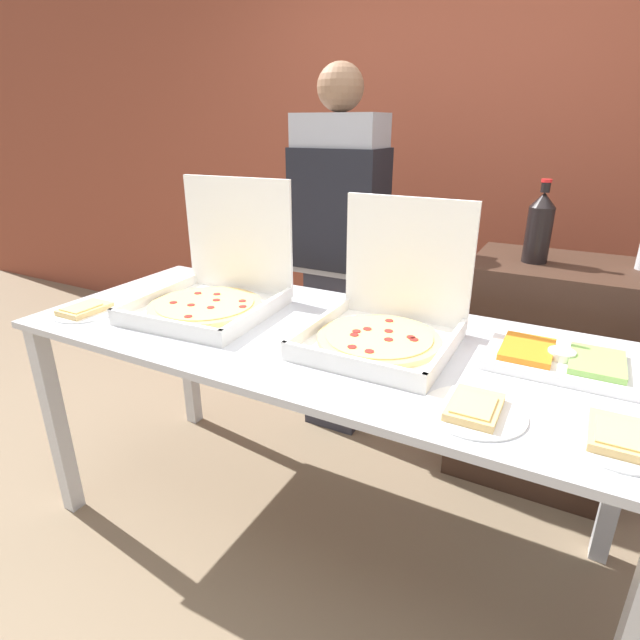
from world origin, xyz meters
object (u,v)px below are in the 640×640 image
(paper_plate_front_left, at_px, (474,409))
(person_server_vest, at_px, (338,241))
(veggie_tray, at_px, (560,361))
(pizza_box_far_left, at_px, (386,319))
(soda_bottle, at_px, (539,227))
(paper_plate_front_center, at_px, (85,310))
(pizza_box_far_right, at_px, (214,287))
(paper_plate_front_right, at_px, (617,437))

(paper_plate_front_left, relative_size, person_server_vest, 0.14)
(person_server_vest, bearing_deg, veggie_tray, 148.38)
(pizza_box_far_left, distance_m, veggie_tray, 0.53)
(paper_plate_front_left, relative_size, soda_bottle, 0.77)
(paper_plate_front_center, distance_m, soda_bottle, 1.80)
(pizza_box_far_left, distance_m, soda_bottle, 0.85)
(pizza_box_far_right, distance_m, paper_plate_front_left, 1.09)
(pizza_box_far_left, xyz_separation_m, veggie_tray, (0.52, 0.06, -0.06))
(pizza_box_far_right, bearing_deg, person_server_vest, 72.27)
(pizza_box_far_right, xyz_separation_m, paper_plate_front_left, (1.05, -0.29, -0.07))
(soda_bottle, bearing_deg, pizza_box_far_left, -115.03)
(pizza_box_far_left, height_order, paper_plate_front_right, pizza_box_far_left)
(veggie_tray, bearing_deg, soda_bottle, 103.61)
(paper_plate_front_center, bearing_deg, paper_plate_front_right, 0.56)
(paper_plate_front_right, relative_size, paper_plate_front_center, 1.11)
(pizza_box_far_right, distance_m, person_server_vest, 0.74)
(paper_plate_front_center, bearing_deg, paper_plate_front_left, -0.56)
(paper_plate_front_left, xyz_separation_m, paper_plate_front_center, (-1.44, 0.01, 0.00))
(veggie_tray, bearing_deg, paper_plate_front_left, -114.33)
(veggie_tray, distance_m, soda_bottle, 0.75)
(pizza_box_far_left, xyz_separation_m, paper_plate_front_center, (-1.09, -0.29, -0.07))
(paper_plate_front_right, xyz_separation_m, soda_bottle, (-0.31, 1.03, 0.27))
(paper_plate_front_center, bearing_deg, veggie_tray, 12.38)
(paper_plate_front_right, distance_m, veggie_tray, 0.37)
(pizza_box_far_right, bearing_deg, veggie_tray, -0.32)
(pizza_box_far_right, bearing_deg, pizza_box_far_left, -2.83)
(person_server_vest, bearing_deg, pizza_box_far_right, 76.24)
(veggie_tray, relative_size, person_server_vest, 0.23)
(paper_plate_front_left, xyz_separation_m, person_server_vest, (-0.87, 1.01, 0.13))
(paper_plate_front_left, height_order, paper_plate_front_center, same)
(paper_plate_front_right, bearing_deg, person_server_vest, 140.44)
(paper_plate_front_left, relative_size, veggie_tray, 0.62)
(pizza_box_far_left, xyz_separation_m, soda_bottle, (0.35, 0.75, 0.20))
(paper_plate_front_right, relative_size, person_server_vest, 0.14)
(pizza_box_far_left, xyz_separation_m, paper_plate_front_left, (0.35, -0.30, -0.07))
(pizza_box_far_left, bearing_deg, paper_plate_front_right, -22.28)
(paper_plate_front_right, xyz_separation_m, person_server_vest, (-1.18, 0.97, 0.13))
(pizza_box_far_right, relative_size, paper_plate_front_center, 2.29)
(paper_plate_front_left, bearing_deg, pizza_box_far_left, 139.22)
(paper_plate_front_center, relative_size, person_server_vest, 0.13)
(paper_plate_front_left, bearing_deg, paper_plate_front_center, 179.44)
(pizza_box_far_right, distance_m, veggie_tray, 1.22)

